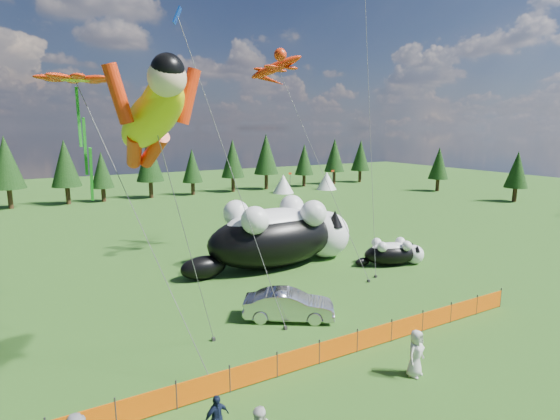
% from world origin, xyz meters
% --- Properties ---
extents(ground, '(160.00, 160.00, 0.00)m').
position_xyz_m(ground, '(0.00, 0.00, 0.00)').
color(ground, '#143D0B').
rests_on(ground, ground).
extents(safety_fence, '(22.06, 0.06, 1.10)m').
position_xyz_m(safety_fence, '(0.00, -3.00, 0.50)').
color(safety_fence, '#262626').
rests_on(safety_fence, ground).
extents(tree_line, '(90.00, 4.00, 8.00)m').
position_xyz_m(tree_line, '(0.00, 45.00, 4.00)').
color(tree_line, black).
rests_on(tree_line, ground).
extents(festival_tents, '(50.00, 3.20, 2.80)m').
position_xyz_m(festival_tents, '(11.00, 40.00, 1.40)').
color(festival_tents, white).
rests_on(festival_tents, ground).
extents(cat_large, '(13.13, 4.81, 4.74)m').
position_xyz_m(cat_large, '(4.22, 9.48, 2.25)').
color(cat_large, black).
rests_on(cat_large, ground).
extents(cat_small, '(4.97, 3.07, 1.87)m').
position_xyz_m(cat_small, '(11.31, 5.54, 0.89)').
color(cat_small, black).
rests_on(cat_small, ground).
extents(car, '(4.74, 3.84, 1.52)m').
position_xyz_m(car, '(0.13, 1.38, 0.76)').
color(car, silver).
rests_on(car, ground).
extents(spectator_c, '(0.99, 0.65, 1.55)m').
position_xyz_m(spectator_c, '(-6.35, -5.16, 0.77)').
color(spectator_c, '#131D36').
rests_on(spectator_c, ground).
extents(spectator_e, '(1.06, 0.84, 1.90)m').
position_xyz_m(spectator_e, '(1.82, -5.56, 0.95)').
color(spectator_e, silver).
rests_on(spectator_e, ground).
extents(superhero_kite, '(5.58, 5.67, 12.44)m').
position_xyz_m(superhero_kite, '(-6.91, -1.14, 9.99)').
color(superhero_kite, yellow).
rests_on(superhero_kite, ground).
extents(gecko_kite, '(6.12, 12.06, 16.61)m').
position_xyz_m(gecko_kite, '(5.54, 12.48, 14.04)').
color(gecko_kite, red).
rests_on(gecko_kite, ground).
extents(flower_kite, '(5.19, 6.94, 13.00)m').
position_xyz_m(flower_kite, '(-8.82, 2.94, 11.42)').
color(flower_kite, red).
rests_on(flower_kite, ground).
extents(diamond_kite_a, '(3.84, 4.87, 16.00)m').
position_xyz_m(diamond_kite_a, '(-3.92, 4.50, 14.24)').
color(diamond_kite_a, '#0C35B9').
rests_on(diamond_kite_a, ground).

